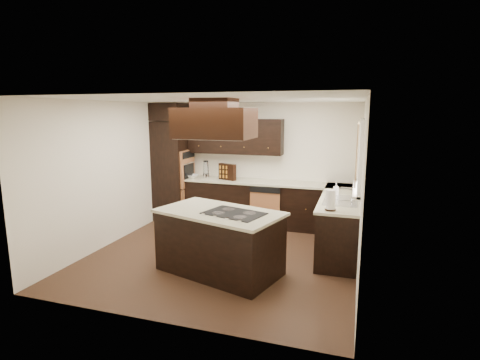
# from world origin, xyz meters

# --- Properties ---
(floor) EXTENTS (4.20, 4.20, 0.02)m
(floor) POSITION_xyz_m (0.00, 0.00, -0.01)
(floor) COLOR brown
(floor) RESTS_ON ground
(ceiling) EXTENTS (4.20, 4.20, 0.02)m
(ceiling) POSITION_xyz_m (0.00, 0.00, 2.51)
(ceiling) COLOR silver
(ceiling) RESTS_ON ground
(wall_back) EXTENTS (4.20, 0.02, 2.50)m
(wall_back) POSITION_xyz_m (0.00, 2.11, 1.25)
(wall_back) COLOR white
(wall_back) RESTS_ON ground
(wall_front) EXTENTS (4.20, 0.02, 2.50)m
(wall_front) POSITION_xyz_m (0.00, -2.11, 1.25)
(wall_front) COLOR white
(wall_front) RESTS_ON ground
(wall_left) EXTENTS (0.02, 4.20, 2.50)m
(wall_left) POSITION_xyz_m (-2.11, 0.00, 1.25)
(wall_left) COLOR white
(wall_left) RESTS_ON ground
(wall_right) EXTENTS (0.02, 4.20, 2.50)m
(wall_right) POSITION_xyz_m (2.11, 0.00, 1.25)
(wall_right) COLOR white
(wall_right) RESTS_ON ground
(oven_column) EXTENTS (0.65, 0.75, 2.12)m
(oven_column) POSITION_xyz_m (-1.78, 1.71, 1.06)
(oven_column) COLOR black
(oven_column) RESTS_ON floor
(wall_oven_face) EXTENTS (0.05, 0.62, 0.78)m
(wall_oven_face) POSITION_xyz_m (-1.43, 1.71, 1.12)
(wall_oven_face) COLOR #BE7444
(wall_oven_face) RESTS_ON oven_column
(base_cabinets_back) EXTENTS (2.93, 0.60, 0.88)m
(base_cabinets_back) POSITION_xyz_m (0.03, 1.80, 0.44)
(base_cabinets_back) COLOR black
(base_cabinets_back) RESTS_ON floor
(base_cabinets_right) EXTENTS (0.60, 2.40, 0.88)m
(base_cabinets_right) POSITION_xyz_m (1.80, 0.90, 0.44)
(base_cabinets_right) COLOR black
(base_cabinets_right) RESTS_ON floor
(countertop_back) EXTENTS (2.93, 0.63, 0.04)m
(countertop_back) POSITION_xyz_m (0.03, 1.79, 0.90)
(countertop_back) COLOR beige
(countertop_back) RESTS_ON base_cabinets_back
(countertop_right) EXTENTS (0.63, 2.40, 0.04)m
(countertop_right) POSITION_xyz_m (1.79, 0.90, 0.90)
(countertop_right) COLOR beige
(countertop_right) RESTS_ON base_cabinets_right
(upper_cabinets) EXTENTS (2.00, 0.34, 0.72)m
(upper_cabinets) POSITION_xyz_m (-0.43, 1.93, 1.81)
(upper_cabinets) COLOR black
(upper_cabinets) RESTS_ON wall_back
(dishwasher_front) EXTENTS (0.60, 0.05, 0.72)m
(dishwasher_front) POSITION_xyz_m (0.33, 1.50, 0.40)
(dishwasher_front) COLOR #BE7444
(dishwasher_front) RESTS_ON floor
(window_frame) EXTENTS (0.06, 1.32, 1.12)m
(window_frame) POSITION_xyz_m (2.07, 0.55, 1.65)
(window_frame) COLOR white
(window_frame) RESTS_ON wall_right
(window_pane) EXTENTS (0.00, 1.20, 1.00)m
(window_pane) POSITION_xyz_m (2.10, 0.55, 1.65)
(window_pane) COLOR white
(window_pane) RESTS_ON wall_right
(curtain_left) EXTENTS (0.02, 0.34, 0.90)m
(curtain_left) POSITION_xyz_m (2.01, 0.13, 1.70)
(curtain_left) COLOR beige
(curtain_left) RESTS_ON wall_right
(curtain_right) EXTENTS (0.02, 0.34, 0.90)m
(curtain_right) POSITION_xyz_m (2.01, 0.97, 1.70)
(curtain_right) COLOR beige
(curtain_right) RESTS_ON wall_right
(sink_rim) EXTENTS (0.52, 0.84, 0.01)m
(sink_rim) POSITION_xyz_m (1.80, 0.55, 0.92)
(sink_rim) COLOR silver
(sink_rim) RESTS_ON countertop_right
(island) EXTENTS (1.89, 1.37, 0.88)m
(island) POSITION_xyz_m (0.18, -0.64, 0.44)
(island) COLOR black
(island) RESTS_ON floor
(island_top) EXTENTS (1.97, 1.44, 0.04)m
(island_top) POSITION_xyz_m (0.18, -0.64, 0.90)
(island_top) COLOR beige
(island_top) RESTS_ON island
(cooktop) EXTENTS (0.92, 0.74, 0.01)m
(cooktop) POSITION_xyz_m (0.43, -0.71, 0.93)
(cooktop) COLOR black
(cooktop) RESTS_ON island_top
(range_hood) EXTENTS (1.05, 0.72, 0.42)m
(range_hood) POSITION_xyz_m (0.10, -0.55, 2.16)
(range_hood) COLOR black
(range_hood) RESTS_ON ceiling
(hood_duct) EXTENTS (0.55, 0.50, 0.13)m
(hood_duct) POSITION_xyz_m (0.10, -0.55, 2.44)
(hood_duct) COLOR black
(hood_duct) RESTS_ON ceiling
(blender_base) EXTENTS (0.15, 0.15, 0.10)m
(blender_base) POSITION_xyz_m (-1.01, 1.73, 0.97)
(blender_base) COLOR silver
(blender_base) RESTS_ON countertop_back
(blender_pitcher) EXTENTS (0.13, 0.13, 0.26)m
(blender_pitcher) POSITION_xyz_m (-1.01, 1.73, 1.15)
(blender_pitcher) COLOR silver
(blender_pitcher) RESTS_ON blender_base
(spice_rack) EXTENTS (0.41, 0.24, 0.33)m
(spice_rack) POSITION_xyz_m (-0.54, 1.74, 1.09)
(spice_rack) COLOR black
(spice_rack) RESTS_ON countertop_back
(mixing_bowl) EXTENTS (0.29, 0.29, 0.07)m
(mixing_bowl) POSITION_xyz_m (-1.35, 1.75, 0.95)
(mixing_bowl) COLOR white
(mixing_bowl) RESTS_ON countertop_back
(soap_bottle) EXTENTS (0.10, 0.10, 0.21)m
(soap_bottle) POSITION_xyz_m (1.70, 0.95, 1.02)
(soap_bottle) COLOR white
(soap_bottle) RESTS_ON countertop_right
(paper_towel) EXTENTS (0.16, 0.16, 0.30)m
(paper_towel) POSITION_xyz_m (1.69, -0.12, 1.07)
(paper_towel) COLOR white
(paper_towel) RESTS_ON countertop_right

